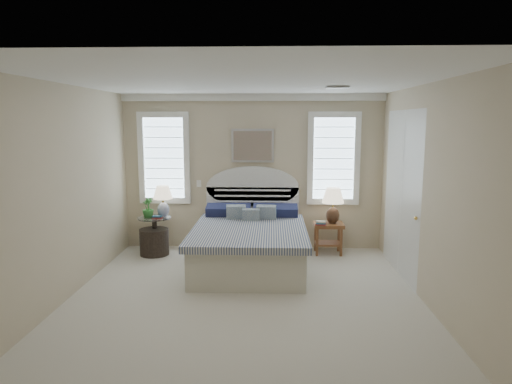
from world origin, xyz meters
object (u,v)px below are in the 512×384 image
(side_table_left, at_px, (155,231))
(nightstand_right, at_px, (328,231))
(lamp_left, at_px, (163,198))
(bed, at_px, (250,241))
(floor_pot, at_px, (154,242))
(lamp_right, at_px, (333,202))

(side_table_left, xyz_separation_m, nightstand_right, (2.95, 0.10, -0.00))
(side_table_left, bearing_deg, lamp_left, 23.83)
(nightstand_right, distance_m, lamp_left, 2.86)
(bed, distance_m, lamp_left, 1.74)
(floor_pot, distance_m, lamp_left, 0.76)
(side_table_left, height_order, nightstand_right, side_table_left)
(bed, bearing_deg, nightstand_right, 28.03)
(bed, height_order, side_table_left, bed)
(lamp_left, xyz_separation_m, lamp_right, (2.87, 0.04, -0.06))
(lamp_left, distance_m, lamp_right, 2.87)
(bed, distance_m, lamp_right, 1.62)
(bed, distance_m, nightstand_right, 1.47)
(nightstand_right, xyz_separation_m, lamp_right, (0.07, 0.00, 0.52))
(floor_pot, distance_m, lamp_right, 3.09)
(lamp_left, bearing_deg, floor_pot, -135.80)
(lamp_left, relative_size, lamp_right, 0.88)
(floor_pot, height_order, lamp_right, lamp_right)
(lamp_left, height_order, lamp_right, lamp_left)
(side_table_left, height_order, lamp_right, lamp_right)
(nightstand_right, xyz_separation_m, floor_pot, (-2.94, -0.17, -0.16))
(bed, xyz_separation_m, lamp_left, (-1.51, 0.66, 0.57))
(side_table_left, relative_size, lamp_left, 1.18)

